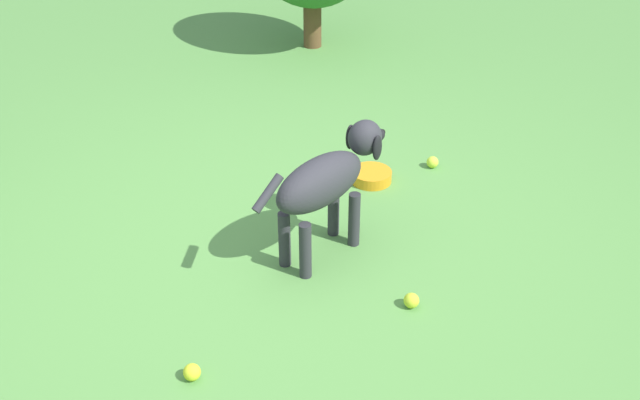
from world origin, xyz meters
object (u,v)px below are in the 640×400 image
dog (328,180)px  water_bowl (371,176)px  tennis_ball_2 (411,300)px  tennis_ball_0 (433,162)px  tennis_ball_1 (192,372)px

dog → water_bowl: (-0.50, 0.44, -0.35)m
dog → tennis_ball_2: bearing=-97.6°
tennis_ball_0 → tennis_ball_2: bearing=-31.6°
tennis_ball_0 → tennis_ball_2: 1.21m
tennis_ball_0 → tennis_ball_1: (1.12, -1.58, 0.00)m
tennis_ball_1 → dog: bearing=128.2°
tennis_ball_2 → water_bowl: bearing=165.8°
tennis_ball_0 → water_bowl: tennis_ball_0 is taller
dog → water_bowl: size_ratio=3.47×
dog → tennis_ball_0: size_ratio=11.57×
dog → water_bowl: bearing=21.0°
tennis_ball_0 → tennis_ball_1: same height
tennis_ball_0 → water_bowl: 0.38m
tennis_ball_0 → tennis_ball_2: (1.03, -0.63, 0.00)m
water_bowl → dog: bearing=-41.3°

